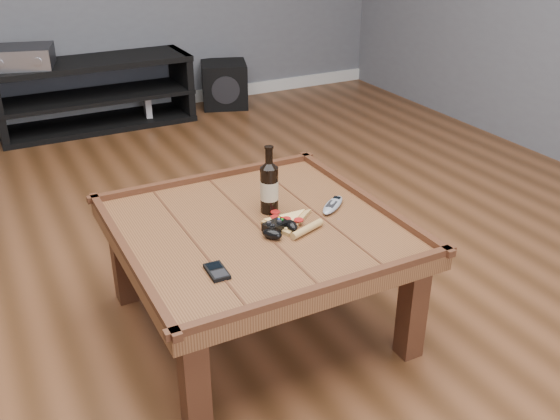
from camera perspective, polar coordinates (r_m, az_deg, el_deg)
name	(u,v)px	position (r m, az deg, el deg)	size (l,w,h in m)	color
ground	(259,324)	(2.56, -1.96, -10.38)	(6.00, 6.00, 0.00)	#452713
baseboard	(91,111)	(5.13, -16.86, 8.64)	(5.00, 0.02, 0.10)	silver
coffee_table	(257,239)	(2.34, -2.11, -2.71)	(1.03, 1.03, 0.48)	#532E17
media_console	(95,94)	(4.85, -16.55, 10.10)	(1.40, 0.45, 0.50)	black
beer_bottle	(269,186)	(2.37, -0.99, 2.21)	(0.07, 0.07, 0.27)	black
game_controller	(279,228)	(2.25, -0.07, -1.67)	(0.15, 0.13, 0.04)	black
pizza_slice	(289,223)	(2.31, 0.85, -1.16)	(0.25, 0.32, 0.03)	#AF8D4C
smartphone	(217,271)	(2.03, -5.79, -5.59)	(0.06, 0.11, 0.01)	black
remote_control	(333,205)	(2.45, 4.84, 0.47)	(0.17, 0.15, 0.03)	gray
av_receiver	(22,57)	(4.71, -22.50, 12.80)	(0.47, 0.42, 0.14)	black
subwoofer	(224,84)	(5.21, -5.12, 11.37)	(0.45, 0.45, 0.35)	black
game_console	(148,108)	(4.94, -12.01, 9.11)	(0.12, 0.19, 0.22)	gray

